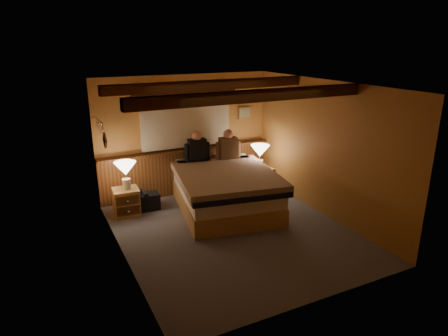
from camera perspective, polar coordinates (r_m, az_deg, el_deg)
floor at (r=6.72m, az=1.29°, el=-9.02°), size 4.20×4.20×0.00m
ceiling at (r=6.02m, az=1.45°, el=11.79°), size 4.20×4.20×0.00m
wall_back at (r=8.12m, az=-5.55°, el=4.72°), size 3.60×0.00×3.60m
wall_left at (r=5.70m, az=-14.90°, el=-1.58°), size 0.00×4.20×4.20m
wall_right at (r=7.25m, az=14.09°, el=2.64°), size 0.00×4.20×4.20m
wall_front at (r=4.63m, az=13.59°, el=-6.09°), size 3.60×0.00×3.60m
wainscot at (r=8.25m, az=-5.24°, el=-0.21°), size 3.60×0.23×0.94m
curtain_window at (r=7.99m, az=-5.44°, el=6.86°), size 2.18×0.09×1.11m
ceiling_beams at (r=6.16m, az=0.78°, el=11.09°), size 3.60×1.65×0.16m
coat_rail at (r=7.09m, az=-17.24°, el=5.94°), size 0.05×0.55×0.24m
framed_print at (r=8.59m, az=2.95°, el=7.89°), size 0.30×0.04×0.25m
bed at (r=7.39m, az=0.13°, el=-3.08°), size 2.03×2.47×0.76m
nightstand_left at (r=7.44m, az=-13.78°, el=-4.71°), size 0.47×0.43×0.49m
nightstand_right at (r=8.30m, az=5.16°, el=-1.75°), size 0.53×0.49×0.52m
lamp_left at (r=7.24m, az=-13.90°, el=-0.32°), size 0.39×0.39×0.50m
lamp_right at (r=8.09m, az=5.16°, el=2.25°), size 0.38×0.38×0.50m
person_left at (r=7.88m, az=-3.86°, el=2.82°), size 0.51×0.24×0.62m
person_right at (r=7.98m, az=0.61°, el=3.07°), size 0.51×0.25×0.63m
duffel_bag at (r=7.61m, az=-11.21°, el=-4.71°), size 0.52×0.33×0.37m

